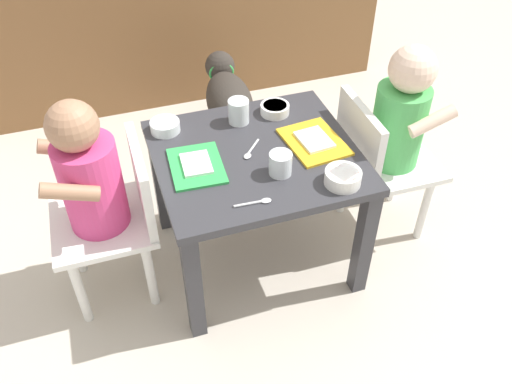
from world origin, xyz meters
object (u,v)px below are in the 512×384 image
dining_table (256,173)px  dog (228,98)px  veggie_bowl_far (275,109)px  seated_child_left (96,184)px  food_tray_right (314,141)px  spoon_by_left_tray (257,202)px  veggie_bowl_near (165,126)px  spoon_by_right_tray (251,151)px  water_cup_right (280,165)px  water_cup_left (238,113)px  cereal_bowl_right_side (343,177)px  food_tray_left (196,165)px  seated_child_right (395,125)px

dining_table → dog: dining_table is taller
dining_table → veggie_bowl_far: 0.23m
seated_child_left → food_tray_right: (0.62, -0.02, 0.01)m
dining_table → food_tray_right: size_ratio=2.69×
veggie_bowl_far → spoon_by_left_tray: size_ratio=0.90×
veggie_bowl_near → spoon_by_right_tray: size_ratio=1.06×
water_cup_right → spoon_by_left_tray: water_cup_right is taller
dog → water_cup_left: water_cup_left is taller
dining_table → food_tray_right: food_tray_right is taller
dog → veggie_bowl_far: veggie_bowl_far is taller
seated_child_left → food_tray_right: bearing=-1.9°
cereal_bowl_right_side → spoon_by_left_tray: cereal_bowl_right_side is taller
seated_child_left → food_tray_left: size_ratio=3.50×
dog → food_tray_left: bearing=-113.0°
dog → food_tray_right: food_tray_right is taller
seated_child_left → spoon_by_left_tray: size_ratio=6.78×
water_cup_right → cereal_bowl_right_side: (0.14, -0.09, -0.01)m
veggie_bowl_near → cereal_bowl_right_side: 0.55m
water_cup_left → cereal_bowl_right_side: bearing=-63.8°
water_cup_right → spoon_by_right_tray: water_cup_right is taller
cereal_bowl_right_side → spoon_by_left_tray: (-0.24, -0.00, -0.02)m
seated_child_right → spoon_by_left_tray: size_ratio=6.78×
cereal_bowl_right_side → spoon_by_right_tray: 0.28m
dining_table → seated_child_right: seated_child_right is taller
cereal_bowl_right_side → food_tray_left: bearing=151.7°
spoon_by_left_tray → dog: bearing=79.2°
veggie_bowl_near → seated_child_right: bearing=-15.6°
seated_child_right → water_cup_left: seated_child_right is taller
veggie_bowl_near → water_cup_right: bearing=-48.8°
dog → water_cup_right: 0.76m
cereal_bowl_right_side → spoon_by_right_tray: bearing=132.3°
dining_table → food_tray_right: (0.17, -0.01, 0.08)m
food_tray_left → seated_child_right: bearing=0.9°
food_tray_left → cereal_bowl_right_side: size_ratio=1.98×
food_tray_left → dining_table: bearing=2.6°
food_tray_left → spoon_by_left_tray: (0.11, -0.19, -0.00)m
dog → spoon_by_right_tray: size_ratio=5.79×
water_cup_left → cereal_bowl_right_side: size_ratio=0.76×
dining_table → dog: 0.64m
seated_child_right → water_cup_left: size_ratio=9.11×
veggie_bowl_near → veggie_bowl_far: size_ratio=0.98×
seated_child_left → water_cup_right: seated_child_left is taller
food_tray_right → water_cup_left: (-0.18, 0.17, 0.03)m
food_tray_left → water_cup_left: water_cup_left is taller
dog → spoon_by_right_tray: bearing=-99.6°
veggie_bowl_far → cereal_bowl_right_side: 0.37m
dog → food_tray_right: bearing=-82.4°
spoon_by_left_tray → seated_child_right: bearing=21.4°
spoon_by_right_tray → food_tray_right: bearing=-5.4°
spoon_by_left_tray → food_tray_right: bearing=38.5°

